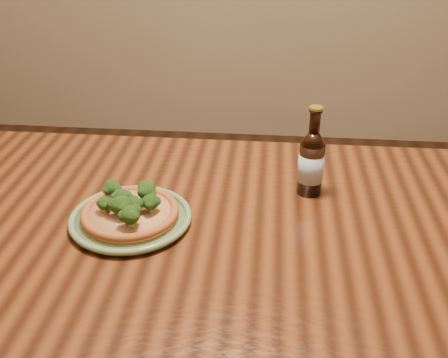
# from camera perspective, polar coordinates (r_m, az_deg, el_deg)

# --- Properties ---
(table) EXTENTS (1.60, 0.90, 0.75)m
(table) POSITION_cam_1_polar(r_m,az_deg,el_deg) (1.14, -3.88, -9.56)
(table) COLOR #4E2610
(table) RESTS_ON ground
(plate) EXTENTS (0.26, 0.26, 0.02)m
(plate) POSITION_cam_1_polar(r_m,az_deg,el_deg) (1.12, -10.11, -4.22)
(plate) COLOR #637953
(plate) RESTS_ON table
(pizza) EXTENTS (0.20, 0.20, 0.06)m
(pizza) POSITION_cam_1_polar(r_m,az_deg,el_deg) (1.11, -10.20, -3.40)
(pizza) COLOR #944E21
(pizza) RESTS_ON plate
(beer_bottle) EXTENTS (0.06, 0.06, 0.21)m
(beer_bottle) POSITION_cam_1_polar(r_m,az_deg,el_deg) (1.20, 9.47, 1.82)
(beer_bottle) COLOR black
(beer_bottle) RESTS_ON table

